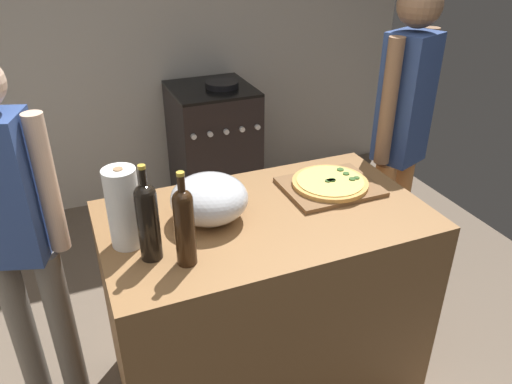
# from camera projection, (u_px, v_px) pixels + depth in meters

# --- Properties ---
(ground_plane) EXTENTS (4.36, 3.41, 0.02)m
(ground_plane) POSITION_uv_depth(u_px,v_px,m) (202.00, 300.00, 2.96)
(ground_plane) COLOR #6B5B4C
(kitchen_wall_rear) EXTENTS (4.36, 0.10, 2.60)m
(kitchen_wall_rear) POSITION_uv_depth(u_px,v_px,m) (132.00, 28.00, 3.51)
(kitchen_wall_rear) COLOR #BCB7AD
(kitchen_wall_rear) RESTS_ON ground_plane
(counter) EXTENTS (1.30, 0.76, 0.94)m
(counter) POSITION_uv_depth(u_px,v_px,m) (265.00, 304.00, 2.23)
(counter) COLOR olive
(counter) RESTS_ON ground_plane
(cutting_board) EXTENTS (0.40, 0.32, 0.02)m
(cutting_board) POSITION_uv_depth(u_px,v_px,m) (330.00, 187.00, 2.19)
(cutting_board) COLOR brown
(cutting_board) RESTS_ON counter
(pizza) EXTENTS (0.33, 0.33, 0.03)m
(pizza) POSITION_uv_depth(u_px,v_px,m) (330.00, 182.00, 2.18)
(pizza) COLOR tan
(pizza) RESTS_ON cutting_board
(mixing_bowl) EXTENTS (0.30, 0.30, 0.18)m
(mixing_bowl) POSITION_uv_depth(u_px,v_px,m) (209.00, 199.00, 1.93)
(mixing_bowl) COLOR #B2B2B7
(mixing_bowl) RESTS_ON counter
(paper_towel_roll) EXTENTS (0.12, 0.12, 0.30)m
(paper_towel_roll) POSITION_uv_depth(u_px,v_px,m) (124.00, 208.00, 1.75)
(paper_towel_roll) COLOR white
(paper_towel_roll) RESTS_ON counter
(wine_bottle_amber) EXTENTS (0.07, 0.07, 0.35)m
(wine_bottle_amber) POSITION_uv_depth(u_px,v_px,m) (184.00, 224.00, 1.65)
(wine_bottle_amber) COLOR #331E0F
(wine_bottle_amber) RESTS_ON counter
(wine_bottle_green) EXTENTS (0.08, 0.08, 0.36)m
(wine_bottle_green) POSITION_uv_depth(u_px,v_px,m) (148.00, 218.00, 1.68)
(wine_bottle_green) COLOR black
(wine_bottle_green) RESTS_ON counter
(stove) EXTENTS (0.57, 0.61, 0.98)m
(stove) POSITION_uv_depth(u_px,v_px,m) (214.00, 148.00, 3.73)
(stove) COLOR black
(stove) RESTS_ON ground_plane
(person_in_stripes) EXTENTS (0.38, 0.26, 1.59)m
(person_in_stripes) POSITION_uv_depth(u_px,v_px,m) (16.00, 229.00, 1.95)
(person_in_stripes) COLOR slate
(person_in_stripes) RESTS_ON ground_plane
(person_in_red) EXTENTS (0.37, 0.27, 1.74)m
(person_in_red) POSITION_uv_depth(u_px,v_px,m) (401.00, 133.00, 2.56)
(person_in_red) COLOR #D88C4C
(person_in_red) RESTS_ON ground_plane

